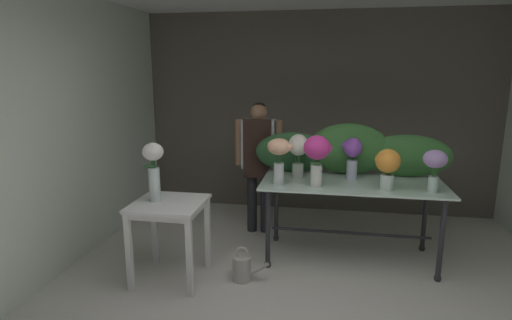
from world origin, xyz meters
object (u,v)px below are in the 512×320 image
object	(u,v)px
vase_violet_hydrangea	(352,155)
watering_can	(242,268)
vase_ivory_freesia	(298,151)
vase_lilac_lilies	(435,164)
vase_magenta_stock	(317,154)
vase_white_roses_tall	(154,167)
florist	(259,155)
side_table_white	(169,213)
display_table_glass	(351,194)
vase_peach_tulips	(279,154)
vase_sunset_carnations	(388,165)

from	to	relation	value
vase_violet_hydrangea	watering_can	distance (m)	1.59
vase_ivory_freesia	vase_lilac_lilies	size ratio (longest dim) A/B	1.15
vase_magenta_stock	vase_lilac_lilies	world-z (taller)	vase_magenta_stock
vase_violet_hydrangea	vase_magenta_stock	size ratio (longest dim) A/B	0.87
vase_lilac_lilies	vase_white_roses_tall	size ratio (longest dim) A/B	0.73
florist	watering_can	distance (m)	1.51
side_table_white	vase_ivory_freesia	bearing A→B (deg)	36.35
side_table_white	vase_white_roses_tall	distance (m)	0.45
vase_magenta_stock	watering_can	size ratio (longest dim) A/B	1.44
watering_can	vase_white_roses_tall	bearing A→B (deg)	-174.17
display_table_glass	watering_can	distance (m)	1.34
florist	vase_lilac_lilies	size ratio (longest dim) A/B	3.97
display_table_glass	vase_white_roses_tall	size ratio (longest dim) A/B	3.33
vase_violet_hydrangea	florist	bearing A→B (deg)	154.68
florist	vase_violet_hydrangea	world-z (taller)	florist
vase_magenta_stock	vase_peach_tulips	xyz separation A→B (m)	(-0.37, 0.02, -0.02)
watering_can	vase_sunset_carnations	bearing A→B (deg)	17.00
florist	vase_peach_tulips	size ratio (longest dim) A/B	3.42
display_table_glass	watering_can	xyz separation A→B (m)	(-1.02, -0.65, -0.59)
vase_white_roses_tall	watering_can	distance (m)	1.27
display_table_glass	vase_ivory_freesia	world-z (taller)	vase_ivory_freesia
vase_ivory_freesia	watering_can	world-z (taller)	vase_ivory_freesia
display_table_glass	vase_magenta_stock	size ratio (longest dim) A/B	3.62
vase_lilac_lilies	watering_can	size ratio (longest dim) A/B	1.14
display_table_glass	vase_white_roses_tall	distance (m)	2.00
vase_ivory_freesia	side_table_white	bearing A→B (deg)	-143.65
vase_violet_hydrangea	display_table_glass	bearing A→B (deg)	-84.87
vase_lilac_lilies	display_table_glass	bearing A→B (deg)	161.18
display_table_glass	florist	size ratio (longest dim) A/B	1.15
side_table_white	vase_sunset_carnations	world-z (taller)	vase_sunset_carnations
vase_peach_tulips	watering_can	world-z (taller)	vase_peach_tulips
vase_magenta_stock	vase_peach_tulips	distance (m)	0.37
watering_can	vase_peach_tulips	bearing A→B (deg)	55.51
vase_violet_hydrangea	vase_magenta_stock	distance (m)	0.49
vase_violet_hydrangea	vase_peach_tulips	size ratio (longest dim) A/B	0.95
florist	vase_sunset_carnations	size ratio (longest dim) A/B	4.03
display_table_glass	vase_lilac_lilies	size ratio (longest dim) A/B	4.57
vase_magenta_stock	display_table_glass	bearing A→B (deg)	34.54
florist	vase_ivory_freesia	bearing A→B (deg)	-44.21
vase_violet_hydrangea	vase_peach_tulips	distance (m)	0.79
vase_sunset_carnations	vase_white_roses_tall	bearing A→B (deg)	-167.14
florist	vase_lilac_lilies	bearing A→B (deg)	-25.09
vase_white_roses_tall	watering_can	world-z (taller)	vase_white_roses_tall
vase_sunset_carnations	vase_white_roses_tall	world-z (taller)	vase_white_roses_tall
vase_violet_hydrangea	vase_peach_tulips	bearing A→B (deg)	-156.14
side_table_white	vase_magenta_stock	xyz separation A→B (m)	(1.34, 0.48, 0.52)
vase_violet_hydrangea	vase_ivory_freesia	size ratio (longest dim) A/B	0.96
vase_violet_hydrangea	watering_can	xyz separation A→B (m)	(-1.01, -0.74, -0.99)
vase_lilac_lilies	vase_peach_tulips	distance (m)	1.45
florist	vase_white_roses_tall	size ratio (longest dim) A/B	2.89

